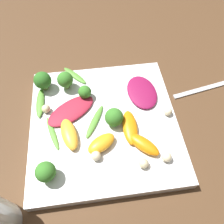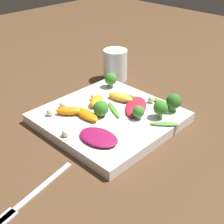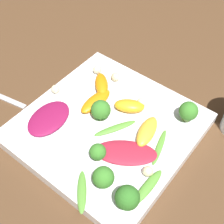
# 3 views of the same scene
# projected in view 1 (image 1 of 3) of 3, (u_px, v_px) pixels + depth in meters

# --- Properties ---
(ground_plane) EXTENTS (2.40, 2.40, 0.00)m
(ground_plane) POSITION_uv_depth(u_px,v_px,m) (104.00, 127.00, 0.47)
(ground_plane) COLOR #4C331E
(plate) EXTENTS (0.30, 0.30, 0.02)m
(plate) POSITION_uv_depth(u_px,v_px,m) (104.00, 124.00, 0.46)
(plate) COLOR white
(plate) RESTS_ON ground_plane
(fork) EXTENTS (0.19, 0.05, 0.01)m
(fork) POSITION_uv_depth(u_px,v_px,m) (217.00, 85.00, 0.53)
(fork) COLOR #B2B2B7
(fork) RESTS_ON ground_plane
(radicchio_leaf_0) EXTENTS (0.12, 0.10, 0.01)m
(radicchio_leaf_0) POSITION_uv_depth(u_px,v_px,m) (71.00, 110.00, 0.46)
(radicchio_leaf_0) COLOR maroon
(radicchio_leaf_0) RESTS_ON plate
(radicchio_leaf_1) EXTENTS (0.07, 0.10, 0.01)m
(radicchio_leaf_1) POSITION_uv_depth(u_px,v_px,m) (142.00, 92.00, 0.48)
(radicchio_leaf_1) COLOR maroon
(radicchio_leaf_1) RESTS_ON plate
(orange_segment_0) EXTENTS (0.04, 0.08, 0.02)m
(orange_segment_0) POSITION_uv_depth(u_px,v_px,m) (69.00, 134.00, 0.42)
(orange_segment_0) COLOR #FCAD33
(orange_segment_0) RESTS_ON plate
(orange_segment_1) EXTENTS (0.06, 0.07, 0.02)m
(orange_segment_1) POSITION_uv_depth(u_px,v_px,m) (144.00, 145.00, 0.41)
(orange_segment_1) COLOR orange
(orange_segment_1) RESTS_ON plate
(orange_segment_2) EXTENTS (0.07, 0.06, 0.02)m
(orange_segment_2) POSITION_uv_depth(u_px,v_px,m) (101.00, 144.00, 0.41)
(orange_segment_2) COLOR orange
(orange_segment_2) RESTS_ON plate
(orange_segment_3) EXTENTS (0.03, 0.08, 0.02)m
(orange_segment_3) POSITION_uv_depth(u_px,v_px,m) (130.00, 127.00, 0.43)
(orange_segment_3) COLOR orange
(orange_segment_3) RESTS_ON plate
(broccoli_floret_0) EXTENTS (0.04, 0.04, 0.04)m
(broccoli_floret_0) POSITION_uv_depth(u_px,v_px,m) (46.00, 172.00, 0.37)
(broccoli_floret_0) COLOR #7A9E51
(broccoli_floret_0) RESTS_ON plate
(broccoli_floret_1) EXTENTS (0.04, 0.04, 0.04)m
(broccoli_floret_1) POSITION_uv_depth(u_px,v_px,m) (114.00, 117.00, 0.43)
(broccoli_floret_1) COLOR #7A9E51
(broccoli_floret_1) RESTS_ON plate
(broccoli_floret_2) EXTENTS (0.03, 0.03, 0.03)m
(broccoli_floret_2) POSITION_uv_depth(u_px,v_px,m) (85.00, 92.00, 0.47)
(broccoli_floret_2) COLOR #7A9E51
(broccoli_floret_2) RESTS_ON plate
(broccoli_floret_3) EXTENTS (0.04, 0.04, 0.05)m
(broccoli_floret_3) POSITION_uv_depth(u_px,v_px,m) (43.00, 81.00, 0.48)
(broccoli_floret_3) COLOR #7A9E51
(broccoli_floret_3) RESTS_ON plate
(broccoli_floret_4) EXTENTS (0.03, 0.03, 0.04)m
(broccoli_floret_4) POSITION_uv_depth(u_px,v_px,m) (65.00, 80.00, 0.48)
(broccoli_floret_4) COLOR #84AD5B
(broccoli_floret_4) RESTS_ON plate
(arugula_sprig_0) EXTENTS (0.05, 0.08, 0.01)m
(arugula_sprig_0) POSITION_uv_depth(u_px,v_px,m) (95.00, 122.00, 0.45)
(arugula_sprig_0) COLOR #518E33
(arugula_sprig_0) RESTS_ON plate
(arugula_sprig_1) EXTENTS (0.02, 0.08, 0.01)m
(arugula_sprig_1) POSITION_uv_depth(u_px,v_px,m) (40.00, 103.00, 0.47)
(arugula_sprig_1) COLOR #518E33
(arugula_sprig_1) RESTS_ON plate
(arugula_sprig_2) EXTENTS (0.03, 0.08, 0.00)m
(arugula_sprig_2) POSITION_uv_depth(u_px,v_px,m) (53.00, 133.00, 0.43)
(arugula_sprig_2) COLOR #518E33
(arugula_sprig_2) RESTS_ON plate
(arugula_sprig_3) EXTENTS (0.06, 0.06, 0.01)m
(arugula_sprig_3) POSITION_uv_depth(u_px,v_px,m) (75.00, 75.00, 0.51)
(arugula_sprig_3) COLOR #518E33
(arugula_sprig_3) RESTS_ON plate
(macadamia_nut_0) EXTENTS (0.02, 0.02, 0.02)m
(macadamia_nut_0) POSITION_uv_depth(u_px,v_px,m) (167.00, 157.00, 0.40)
(macadamia_nut_0) COLOR beige
(macadamia_nut_0) RESTS_ON plate
(macadamia_nut_1) EXTENTS (0.02, 0.02, 0.02)m
(macadamia_nut_1) POSITION_uv_depth(u_px,v_px,m) (144.00, 163.00, 0.39)
(macadamia_nut_1) COLOR beige
(macadamia_nut_1) RESTS_ON plate
(macadamia_nut_2) EXTENTS (0.02, 0.02, 0.02)m
(macadamia_nut_2) POSITION_uv_depth(u_px,v_px,m) (96.00, 156.00, 0.40)
(macadamia_nut_2) COLOR beige
(macadamia_nut_2) RESTS_ON plate
(macadamia_nut_3) EXTENTS (0.02, 0.02, 0.02)m
(macadamia_nut_3) POSITION_uv_depth(u_px,v_px,m) (168.00, 112.00, 0.45)
(macadamia_nut_3) COLOR beige
(macadamia_nut_3) RESTS_ON plate
(macadamia_nut_4) EXTENTS (0.02, 0.02, 0.02)m
(macadamia_nut_4) POSITION_uv_depth(u_px,v_px,m) (46.00, 109.00, 0.46)
(macadamia_nut_4) COLOR beige
(macadamia_nut_4) RESTS_ON plate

